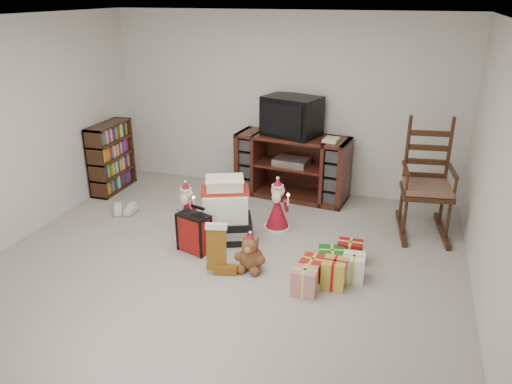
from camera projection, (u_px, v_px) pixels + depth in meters
room at (218, 156)px, 4.80m from camera, size 5.01×5.01×2.51m
tv_stand at (292, 166)px, 6.98m from camera, size 1.61×0.72×0.89m
bookshelf at (111, 158)px, 7.20m from camera, size 0.27×0.81×0.99m
rocking_chair at (426, 192)px, 5.97m from camera, size 0.69×1.01×1.43m
gift_pile at (225, 214)px, 5.77m from camera, size 0.72×0.63×0.75m
red_suitcase at (194, 233)px, 5.54m from camera, size 0.38×0.28×0.53m
stocking at (216, 248)px, 5.11m from camera, size 0.28×0.17×0.55m
teddy_bear at (251, 255)px, 5.19m from camera, size 0.26×0.23×0.39m
santa_figurine at (277, 210)px, 6.04m from camera, size 0.33×0.31×0.67m
mrs_claus_figurine at (187, 212)px, 6.03m from camera, size 0.31×0.29×0.63m
sneaker_pair at (125, 211)px, 6.55m from camera, size 0.34×0.27×0.09m
gift_cluster at (331, 266)px, 5.08m from camera, size 0.69×0.96×0.24m
crt_television at (292, 116)px, 6.73m from camera, size 0.85×0.72×0.53m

